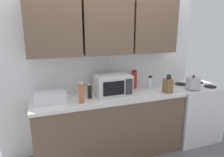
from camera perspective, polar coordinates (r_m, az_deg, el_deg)
wall_back_with_cabinets at (r=2.88m, az=-2.12°, el=9.49°), size 2.96×0.38×2.60m
counter_run at (r=2.98m, az=-0.52°, el=-12.86°), size 2.09×0.63×0.90m
stove_range at (r=3.65m, az=21.59°, el=-8.66°), size 0.76×0.64×0.91m
kettle at (r=3.27m, az=21.79°, el=-1.18°), size 0.21×0.21×0.20m
microwave at (r=2.80m, az=0.08°, el=-1.68°), size 0.48×0.37×0.28m
dish_rack at (r=2.65m, az=-16.95°, el=-5.11°), size 0.38×0.30×0.12m
knife_block at (r=2.99m, az=15.41°, el=-1.91°), size 0.11×0.13×0.27m
bottle_soy_dark at (r=2.67m, az=-6.30°, el=-3.72°), size 0.05×0.05×0.19m
bottle_spice_jar at (r=2.51m, az=-8.59°, el=-4.05°), size 0.06×0.06×0.27m
bottle_clear_tall at (r=3.10m, az=10.63°, el=-1.23°), size 0.08×0.08×0.21m
bottle_red_sauce at (r=3.10m, az=6.24°, el=-0.30°), size 0.08×0.08×0.28m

